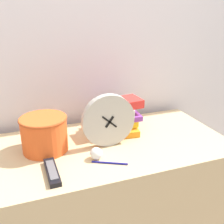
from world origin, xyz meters
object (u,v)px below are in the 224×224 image
object	(u,v)px
basket	(44,133)
tv_remote	(52,172)
book_stack	(115,117)
crumpled_paper_ball	(96,154)
pen	(110,163)
desk_clock	(108,121)

from	to	relation	value
basket	tv_remote	size ratio (longest dim) A/B	1.14
book_stack	crumpled_paper_ball	xyz separation A→B (m)	(-0.18, -0.23, -0.06)
book_stack	basket	xyz separation A→B (m)	(-0.38, -0.07, 0.00)
tv_remote	basket	bearing A→B (deg)	89.79
basket	pen	bearing A→B (deg)	-41.94
tv_remote	crumpled_paper_ball	world-z (taller)	crumpled_paper_ball
book_stack	basket	size ratio (longest dim) A/B	1.29
desk_clock	crumpled_paper_ball	world-z (taller)	desk_clock
desk_clock	crumpled_paper_ball	xyz separation A→B (m)	(-0.09, -0.10, -0.10)
desk_clock	crumpled_paper_ball	bearing A→B (deg)	-132.05
book_stack	basket	bearing A→B (deg)	-168.85
book_stack	tv_remote	xyz separation A→B (m)	(-0.38, -0.28, -0.07)
desk_clock	basket	xyz separation A→B (m)	(-0.29, 0.06, -0.04)
tv_remote	pen	world-z (taller)	tv_remote
book_stack	tv_remote	size ratio (longest dim) A/B	1.47
tv_remote	crumpled_paper_ball	xyz separation A→B (m)	(0.20, 0.05, 0.02)
tv_remote	crumpled_paper_ball	size ratio (longest dim) A/B	3.47
book_stack	crumpled_paper_ball	distance (m)	0.30
desk_clock	basket	distance (m)	0.30
desk_clock	tv_remote	distance (m)	0.35
desk_clock	book_stack	xyz separation A→B (m)	(0.08, 0.13, -0.05)
desk_clock	basket	size ratio (longest dim) A/B	1.19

